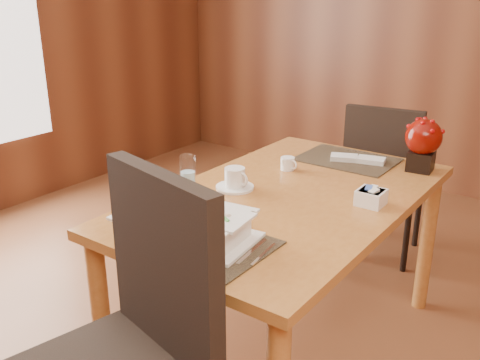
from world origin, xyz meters
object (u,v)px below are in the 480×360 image
Objects in this scene: water_glass at (188,173)px; near_chair at (128,341)px; sugar_caddy at (371,197)px; bread_plate at (138,216)px; berry_decor at (423,142)px; dining_table at (288,215)px; far_chair at (383,175)px; soup_setting at (214,230)px; coffee_cup at (235,180)px; creamer_jug at (287,163)px.

near_chair is (0.40, -0.72, -0.21)m from water_glass.
sugar_caddy reaches higher than bread_plate.
near_chair is at bearing -101.06° from berry_decor.
far_chair is at bearing 89.78° from dining_table.
near_chair is at bearing -61.03° from water_glass.
soup_setting is 0.51m from coffee_cup.
sugar_caddy is at bearing -92.27° from berry_decor.
berry_decor is at bearing 87.73° from sugar_caddy.
creamer_jug is 0.51× the size of bread_plate.
far_chair is (0.22, 1.14, -0.26)m from coffee_cup.
creamer_jug is at bearing 81.17° from coffee_cup.
water_glass is 0.92× the size of bread_plate.
water_glass is (-0.39, 0.32, 0.02)m from soup_setting.
soup_setting is 1.18m from berry_decor.
far_chair is (-0.33, 0.45, -0.36)m from berry_decor.
berry_decor is 1.48× the size of bread_plate.
dining_table is 1.06m from far_chair.
dining_table is 1.38× the size of near_chair.
sugar_caddy is 1.05m from far_chair.
coffee_cup is at bearing 70.49° from far_chair.
near_chair is at bearing -105.35° from sugar_caddy.
water_glass is 0.51m from creamer_jug.
far_chair is (-0.03, 1.99, -0.08)m from near_chair.
near_chair reaches higher than berry_decor.
dining_table is 5.28× the size of soup_setting.
dining_table is 0.93m from near_chair.
water_glass is at bearing -101.07° from creamer_jug.
water_glass reaches higher than dining_table.
bread_plate is (-0.32, -0.53, 0.10)m from dining_table.
near_chair reaches higher than coffee_cup.
berry_decor reaches higher than dining_table.
far_chair reaches higher than coffee_cup.
bread_plate is 0.17× the size of far_chair.
far_chair reaches higher than soup_setting.
far_chair is at bearing 78.39° from bread_plate.
near_chair is (0.20, -1.19, -0.17)m from creamer_jug.
near_chair reaches higher than sugar_caddy.
berry_decor is at bearing 67.84° from soup_setting.
near_chair reaches higher than dining_table.
bread_plate is at bearing -120.16° from berry_decor.
far_chair reaches higher than bread_plate.
creamer_jug is at bearing 112.23° from near_chair.
bread_plate is at bearing -89.50° from creamer_jug.
near_chair reaches higher than water_glass.
dining_table is at bearing -164.50° from sugar_caddy.
berry_decor is at bearing 51.16° from coffee_cup.
near_chair is at bearing -73.43° from coffee_cup.
soup_setting is (0.03, -0.53, 0.15)m from dining_table.
creamer_jug is (0.20, 0.47, -0.05)m from water_glass.
berry_decor is at bearing 49.38° from water_glass.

